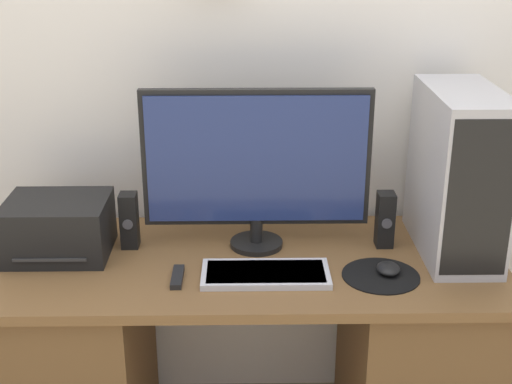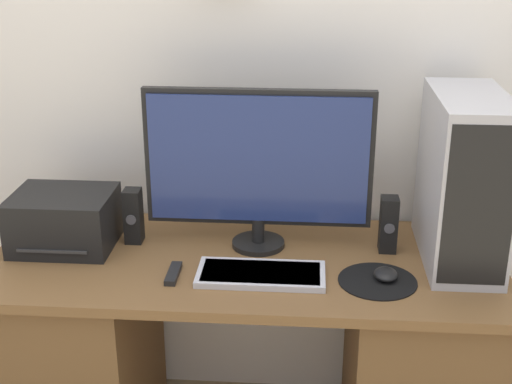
{
  "view_description": "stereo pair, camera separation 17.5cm",
  "coord_description": "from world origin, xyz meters",
  "px_view_note": "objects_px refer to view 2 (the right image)",
  "views": [
    {
      "loc": [
        0.0,
        -1.59,
        1.66
      ],
      "look_at": [
        0.03,
        0.32,
        0.92
      ],
      "focal_mm": 50.0,
      "sensor_mm": 36.0,
      "label": 1
    },
    {
      "loc": [
        0.18,
        -1.58,
        1.66
      ],
      "look_at": [
        0.03,
        0.32,
        0.92
      ],
      "focal_mm": 50.0,
      "sensor_mm": 36.0,
      "label": 2
    }
  ],
  "objects_px": {
    "mouse": "(386,274)",
    "speaker_right": "(388,224)",
    "keyboard": "(261,274)",
    "remote_control": "(173,273)",
    "speaker_left": "(133,216)",
    "monitor": "(258,162)",
    "printer": "(64,220)",
    "computer_tower": "(463,180)"
  },
  "relations": [
    {
      "from": "monitor",
      "to": "speaker_right",
      "type": "xyz_separation_m",
      "value": [
        0.39,
        -0.01,
        -0.19
      ]
    },
    {
      "from": "speaker_right",
      "to": "remote_control",
      "type": "relative_size",
      "value": 1.4
    },
    {
      "from": "speaker_right",
      "to": "printer",
      "type": "bearing_deg",
      "value": -177.72
    },
    {
      "from": "remote_control",
      "to": "speaker_left",
      "type": "bearing_deg",
      "value": 126.68
    },
    {
      "from": "keyboard",
      "to": "speaker_right",
      "type": "xyz_separation_m",
      "value": [
        0.37,
        0.2,
        0.08
      ]
    },
    {
      "from": "mouse",
      "to": "remote_control",
      "type": "relative_size",
      "value": 0.65
    },
    {
      "from": "speaker_left",
      "to": "mouse",
      "type": "bearing_deg",
      "value": -14.46
    },
    {
      "from": "speaker_right",
      "to": "monitor",
      "type": "bearing_deg",
      "value": 179.09
    },
    {
      "from": "monitor",
      "to": "speaker_right",
      "type": "distance_m",
      "value": 0.44
    },
    {
      "from": "printer",
      "to": "speaker_left",
      "type": "relative_size",
      "value": 1.74
    },
    {
      "from": "speaker_right",
      "to": "keyboard",
      "type": "bearing_deg",
      "value": -151.54
    },
    {
      "from": "computer_tower",
      "to": "keyboard",
      "type": "bearing_deg",
      "value": -163.46
    },
    {
      "from": "monitor",
      "to": "mouse",
      "type": "bearing_deg",
      "value": -27.87
    },
    {
      "from": "mouse",
      "to": "speaker_right",
      "type": "height_order",
      "value": "speaker_right"
    },
    {
      "from": "speaker_right",
      "to": "remote_control",
      "type": "bearing_deg",
      "value": -161.02
    },
    {
      "from": "keyboard",
      "to": "speaker_right",
      "type": "distance_m",
      "value": 0.43
    },
    {
      "from": "mouse",
      "to": "monitor",
      "type": "bearing_deg",
      "value": 152.13
    },
    {
      "from": "mouse",
      "to": "computer_tower",
      "type": "relative_size",
      "value": 0.16
    },
    {
      "from": "remote_control",
      "to": "monitor",
      "type": "bearing_deg",
      "value": 44.17
    },
    {
      "from": "printer",
      "to": "remote_control",
      "type": "bearing_deg",
      "value": -25.28
    },
    {
      "from": "mouse",
      "to": "speaker_right",
      "type": "distance_m",
      "value": 0.2
    },
    {
      "from": "monitor",
      "to": "printer",
      "type": "height_order",
      "value": "monitor"
    },
    {
      "from": "keyboard",
      "to": "mouse",
      "type": "bearing_deg",
      "value": 1.72
    },
    {
      "from": "monitor",
      "to": "mouse",
      "type": "xyz_separation_m",
      "value": [
        0.37,
        -0.2,
        -0.25
      ]
    },
    {
      "from": "monitor",
      "to": "keyboard",
      "type": "relative_size",
      "value": 1.88
    },
    {
      "from": "computer_tower",
      "to": "remote_control",
      "type": "distance_m",
      "value": 0.87
    },
    {
      "from": "mouse",
      "to": "speaker_right",
      "type": "xyz_separation_m",
      "value": [
        0.02,
        0.19,
        0.07
      ]
    },
    {
      "from": "monitor",
      "to": "speaker_left",
      "type": "distance_m",
      "value": 0.43
    },
    {
      "from": "remote_control",
      "to": "computer_tower",
      "type": "bearing_deg",
      "value": 12.49
    },
    {
      "from": "speaker_left",
      "to": "printer",
      "type": "bearing_deg",
      "value": -167.66
    },
    {
      "from": "printer",
      "to": "monitor",
      "type": "bearing_deg",
      "value": 4.39
    },
    {
      "from": "speaker_left",
      "to": "remote_control",
      "type": "bearing_deg",
      "value": -53.32
    },
    {
      "from": "monitor",
      "to": "speaker_left",
      "type": "relative_size",
      "value": 3.92
    },
    {
      "from": "monitor",
      "to": "remote_control",
      "type": "relative_size",
      "value": 5.49
    },
    {
      "from": "speaker_left",
      "to": "remote_control",
      "type": "relative_size",
      "value": 1.4
    },
    {
      "from": "keyboard",
      "to": "remote_control",
      "type": "height_order",
      "value": "keyboard"
    },
    {
      "from": "mouse",
      "to": "speaker_left",
      "type": "xyz_separation_m",
      "value": [
        -0.76,
        0.2,
        0.07
      ]
    },
    {
      "from": "keyboard",
      "to": "computer_tower",
      "type": "distance_m",
      "value": 0.64
    },
    {
      "from": "mouse",
      "to": "speaker_left",
      "type": "relative_size",
      "value": 0.46
    },
    {
      "from": "printer",
      "to": "speaker_right",
      "type": "relative_size",
      "value": 1.74
    },
    {
      "from": "monitor",
      "to": "speaker_right",
      "type": "bearing_deg",
      "value": -0.91
    },
    {
      "from": "monitor",
      "to": "computer_tower",
      "type": "height_order",
      "value": "computer_tower"
    }
  ]
}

